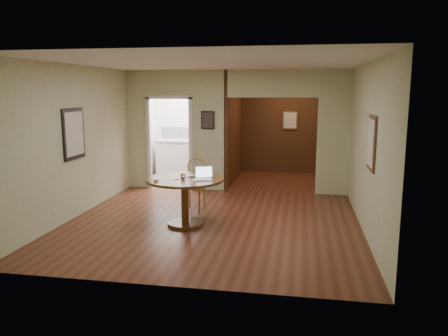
% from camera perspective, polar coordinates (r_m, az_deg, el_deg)
% --- Properties ---
extents(floor, '(5.00, 5.00, 0.00)m').
position_cam_1_polar(floor, '(7.57, -1.57, -7.21)').
color(floor, '#4E2316').
rests_on(floor, ground).
extents(room_shell, '(5.20, 7.50, 5.00)m').
position_cam_1_polar(room_shell, '(10.40, -0.68, 4.78)').
color(room_shell, white).
rests_on(room_shell, ground).
extents(dining_table, '(1.29, 1.29, 0.81)m').
position_cam_1_polar(dining_table, '(7.34, -5.14, -2.96)').
color(dining_table, brown).
rests_on(dining_table, ground).
extents(chair, '(0.46, 0.46, 0.99)m').
position_cam_1_polar(chair, '(8.29, -3.76, -1.74)').
color(chair, olive).
rests_on(chair, ground).
extents(open_laptop, '(0.35, 0.35, 0.21)m').
position_cam_1_polar(open_laptop, '(7.18, -2.74, -1.02)').
color(open_laptop, white).
rests_on(open_laptop, dining_table).
extents(closed_laptop, '(0.41, 0.32, 0.03)m').
position_cam_1_polar(closed_laptop, '(7.39, -3.94, -1.07)').
color(closed_laptop, '#B4B4B9').
rests_on(closed_laptop, dining_table).
extents(mouse, '(0.10, 0.06, 0.04)m').
position_cam_1_polar(mouse, '(7.09, -8.88, -1.59)').
color(mouse, white).
rests_on(mouse, dining_table).
extents(wine_glass, '(0.09, 0.09, 0.10)m').
position_cam_1_polar(wine_glass, '(7.21, -5.37, -1.07)').
color(wine_glass, white).
rests_on(wine_glass, dining_table).
extents(pen, '(0.13, 0.07, 0.01)m').
position_cam_1_polar(pen, '(7.20, -6.11, -1.48)').
color(pen, '#0C1555').
rests_on(pen, dining_table).
extents(kitchen_cabinet, '(2.06, 0.60, 0.94)m').
position_cam_1_polar(kitchen_cabinet, '(11.76, -3.89, 1.37)').
color(kitchen_cabinet, white).
rests_on(kitchen_cabinet, ground).
extents(grocery_bag, '(0.29, 0.25, 0.27)m').
position_cam_1_polar(grocery_bag, '(11.53, -0.43, 4.24)').
color(grocery_bag, beige).
rests_on(grocery_bag, kitchen_cabinet).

